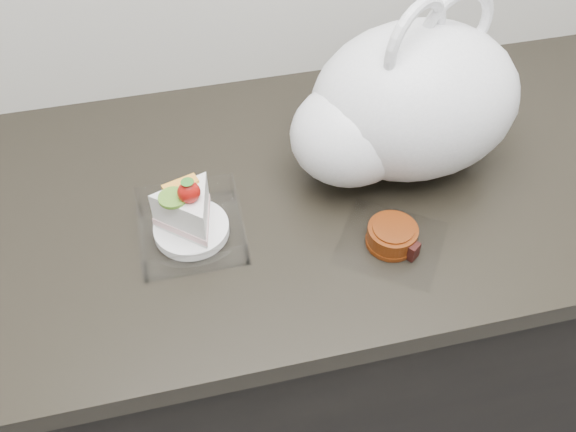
{
  "coord_description": "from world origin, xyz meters",
  "views": [
    {
      "loc": [
        -0.25,
        0.96,
        1.66
      ],
      "look_at": [
        -0.1,
        1.59,
        0.94
      ],
      "focal_mm": 40.0,
      "sensor_mm": 36.0,
      "label": 1
    }
  ],
  "objects": [
    {
      "name": "mooncake_wrap",
      "position": [
        0.05,
        1.54,
        0.91
      ],
      "size": [
        0.21,
        0.2,
        0.04
      ],
      "rotation": [
        0.0,
        0.0,
        -0.41
      ],
      "color": "white",
      "rests_on": "counter"
    },
    {
      "name": "counter",
      "position": [
        0.0,
        1.69,
        0.45
      ],
      "size": [
        2.04,
        0.64,
        0.9
      ],
      "color": "black",
      "rests_on": "ground"
    },
    {
      "name": "cake_tray",
      "position": [
        -0.24,
        1.63,
        0.93
      ],
      "size": [
        0.16,
        0.16,
        0.12
      ],
      "rotation": [
        0.0,
        0.0,
        -0.01
      ],
      "color": "white",
      "rests_on": "counter"
    },
    {
      "name": "plastic_bag",
      "position": [
        0.12,
        1.71,
        1.02
      ],
      "size": [
        0.44,
        0.37,
        0.31
      ],
      "rotation": [
        0.0,
        0.0,
        0.41
      ],
      "color": "white",
      "rests_on": "counter"
    }
  ]
}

